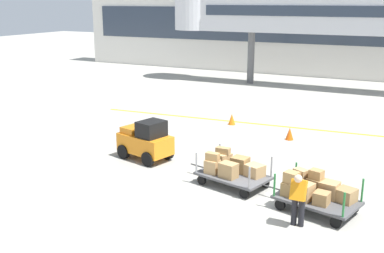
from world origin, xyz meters
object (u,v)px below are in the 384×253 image
at_px(baggage_cart_lead, 232,169).
at_px(baggage_cart_middle, 315,192).
at_px(baggage_handler, 298,197).
at_px(safety_cone_near, 232,119).
at_px(baggage_tug, 146,141).
at_px(safety_cone_far, 290,134).

bearing_deg(baggage_cart_lead, baggage_cart_middle, -14.55).
xyz_separation_m(baggage_handler, safety_cone_near, (-5.61, 9.29, -0.59)).
bearing_deg(safety_cone_near, baggage_handler, -58.88).
distance_m(baggage_cart_lead, safety_cone_near, 7.84).
height_order(baggage_tug, safety_cone_near, baggage_tug).
bearing_deg(baggage_handler, safety_cone_near, 121.12).
bearing_deg(baggage_tug, baggage_handler, -23.85).
height_order(baggage_tug, safety_cone_far, baggage_tug).
bearing_deg(baggage_cart_lead, baggage_handler, -36.55).
bearing_deg(baggage_cart_lead, baggage_tug, 166.66).
distance_m(baggage_cart_middle, safety_cone_far, 7.21).
xyz_separation_m(baggage_cart_lead, safety_cone_far, (0.36, 5.99, -0.29)).
height_order(baggage_cart_lead, safety_cone_far, baggage_cart_lead).
bearing_deg(baggage_cart_middle, safety_cone_near, 125.82).
relative_size(baggage_tug, baggage_cart_middle, 0.75).
bearing_deg(safety_cone_far, baggage_handler, -73.64).
distance_m(baggage_tug, baggage_cart_lead, 4.07).
relative_size(safety_cone_near, safety_cone_far, 1.00).
height_order(baggage_handler, safety_cone_far, baggage_handler).
relative_size(baggage_cart_lead, safety_cone_near, 5.61).
relative_size(baggage_handler, safety_cone_near, 2.84).
height_order(baggage_tug, baggage_handler, baggage_tug).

